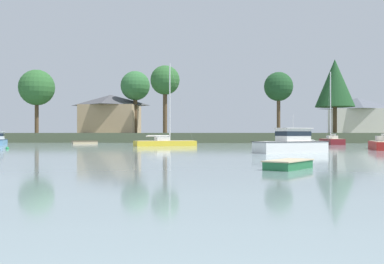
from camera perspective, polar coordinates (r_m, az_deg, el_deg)
The scene contains 16 objects.
far_shore_bank at distance 98.72m, azimuth -0.98°, elevation -0.63°, with size 182.36×40.72×1.71m, color #4C563D.
cruiser_white at distance 38.99m, azimuth 12.80°, elevation -1.79°, with size 7.18×5.39×3.80m.
dinghy_sand at distance 72.68m, azimuth -13.10°, elevation -1.31°, with size 4.21×3.30×0.67m.
sailboat_yellow at distance 58.68m, azimuth -3.36°, elevation -1.52°, with size 8.04×5.33×11.01m.
dinghy_green at distance 20.76m, azimuth 11.83°, elevation -4.10°, with size 2.57×3.17×0.55m.
sailboat_maroon at distance 71.12m, azimuth 16.84°, elevation -1.27°, with size 2.24×7.42×11.35m.
mooring_buoy_yellow at distance 58.80m, azimuth 8.07°, elevation -1.67°, with size 0.36×0.36×0.41m.
mooring_buoy_red at distance 61.12m, azimuth 7.76°, elevation -1.60°, with size 0.44×0.44×0.49m.
mooring_buoy_green at distance 50.61m, azimuth -21.83°, elevation -1.89°, with size 0.35×0.35×0.40m.
shore_tree_center at distance 92.67m, azimuth -18.61°, elevation 5.19°, with size 6.77×6.77×12.01m.
shore_tree_far_right at distance 84.69m, azimuth 10.63°, elevation 5.47°, with size 5.21×5.21×10.95m.
shore_tree_inland_b at distance 94.64m, azimuth -7.01°, elevation 5.60°, with size 5.93×5.93×12.56m.
shore_tree_far_left at distance 89.32m, azimuth -3.35°, elevation 6.30°, with size 5.64×5.64×12.99m.
shore_tree_right_mid at distance 91.39m, azimuth 17.22°, elevation 5.77°, with size 7.35×7.35×13.91m.
cottage_near_water at distance 109.90m, azimuth 19.74°, elevation 2.00°, with size 12.62×6.70×7.91m.
cottage_eastern at distance 97.10m, azimuth -10.02°, elevation 2.28°, with size 11.89×10.36×7.92m.
Camera 1 is at (9.21, -13.92, 1.54)m, focal length 43.23 mm.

